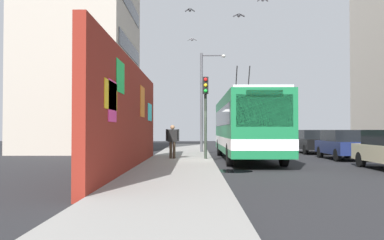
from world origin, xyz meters
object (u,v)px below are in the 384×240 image
parked_car_navy (342,144)px  city_bus (246,125)px  pedestrian_midblock (173,139)px  street_lamp (204,95)px  parked_car_black (311,141)px  traffic_light (206,103)px

parked_car_navy → city_bus: bearing=95.9°
parked_car_navy → pedestrian_midblock: pedestrian_midblock is taller
city_bus → street_lamp: size_ratio=1.83×
pedestrian_midblock → street_lamp: size_ratio=0.26×
parked_car_navy → parked_car_black: size_ratio=0.92×
pedestrian_midblock → street_lamp: 7.15m
city_bus → pedestrian_midblock: (-0.91, 3.80, -0.72)m
pedestrian_midblock → traffic_light: 2.43m
city_bus → pedestrian_midblock: 3.97m
pedestrian_midblock → traffic_light: (-0.32, -1.65, 1.76)m
parked_car_black → pedestrian_midblock: bearing=129.5°
city_bus → traffic_light: (-1.23, 2.15, 1.04)m
parked_car_black → traffic_light: bearing=136.5°
city_bus → parked_car_black: city_bus is taller
parked_car_navy → street_lamp: street_lamp is taller
city_bus → traffic_light: 2.69m
street_lamp → parked_car_black: bearing=-81.9°
city_bus → street_lamp: 6.18m
parked_car_navy → pedestrian_midblock: bearing=99.1°
parked_car_navy → parked_car_black: (5.97, -0.00, 0.00)m
parked_car_black → street_lamp: size_ratio=0.73×
parked_car_navy → street_lamp: bearing=55.8°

